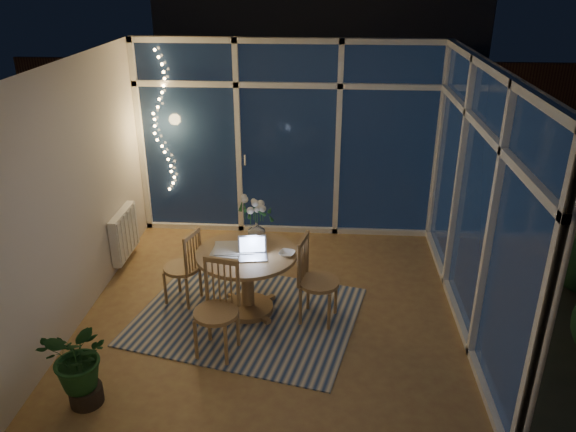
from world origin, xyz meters
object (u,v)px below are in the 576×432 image
(chair_right, at_px, (319,280))
(flower_vase, at_px, (257,230))
(dining_table, at_px, (248,282))
(potted_plant, at_px, (81,366))
(chair_front, at_px, (216,311))
(chair_left, at_px, (181,266))
(laptop, at_px, (253,248))

(chair_right, height_order, flower_vase, chair_right)
(dining_table, distance_m, potted_plant, 1.89)
(chair_front, bearing_deg, chair_right, 46.10)
(chair_right, height_order, chair_front, chair_front)
(chair_left, xyz_separation_m, chair_right, (1.49, -0.26, 0.04))
(dining_table, xyz_separation_m, potted_plant, (-1.18, -1.47, 0.02))
(chair_right, distance_m, potted_plant, 2.37)
(dining_table, bearing_deg, flower_vase, 78.79)
(flower_vase, height_order, potted_plant, flower_vase)
(dining_table, height_order, laptop, laptop)
(chair_front, distance_m, laptop, 0.75)
(chair_left, bearing_deg, potted_plant, 2.36)
(chair_left, height_order, chair_right, chair_right)
(chair_front, xyz_separation_m, laptop, (0.27, 0.62, 0.34))
(dining_table, height_order, chair_left, chair_left)
(dining_table, xyz_separation_m, chair_front, (-0.19, -0.73, 0.12))
(dining_table, distance_m, chair_right, 0.77)
(chair_left, distance_m, chair_right, 1.51)
(laptop, bearing_deg, chair_left, 153.05)
(chair_front, height_order, laptop, chair_front)
(chair_right, distance_m, flower_vase, 0.88)
(chair_left, height_order, flower_vase, flower_vase)
(chair_left, bearing_deg, dining_table, 96.27)
(dining_table, bearing_deg, potted_plant, -128.89)
(laptop, bearing_deg, potted_plant, -142.14)
(chair_front, distance_m, flower_vase, 1.14)
(chair_left, xyz_separation_m, chair_front, (0.54, -0.88, 0.04))
(dining_table, height_order, flower_vase, flower_vase)
(chair_right, xyz_separation_m, laptop, (-0.67, -0.01, 0.34))
(dining_table, height_order, chair_right, chair_right)
(laptop, distance_m, potted_plant, 1.90)
(chair_right, bearing_deg, potted_plant, 138.36)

